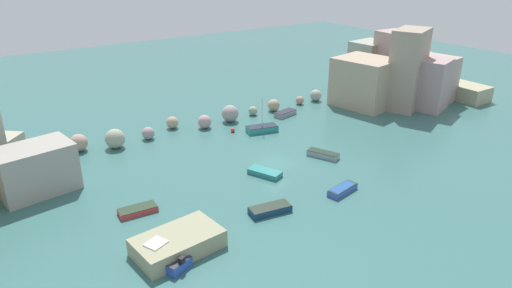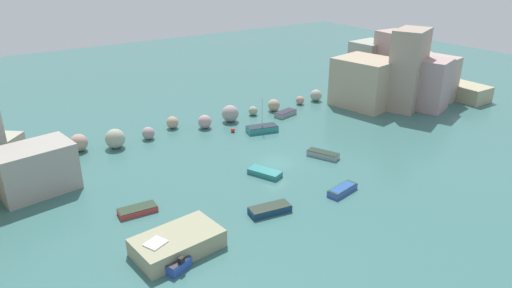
# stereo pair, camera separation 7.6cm
# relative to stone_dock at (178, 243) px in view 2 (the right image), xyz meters

# --- Properties ---
(cove_water) EXTENTS (160.00, 160.00, 0.00)m
(cove_water) POSITION_rel_stone_dock_xyz_m (16.42, 8.93, -0.75)
(cove_water) COLOR #396B67
(cove_water) RESTS_ON ground
(cliff_headland_right) EXTENTS (22.35, 20.16, 11.92)m
(cliff_headland_right) POSITION_rel_stone_dock_xyz_m (47.42, 17.56, 3.36)
(cliff_headland_right) COLOR tan
(cliff_headland_right) RESTS_ON ground
(rock_breakwater) EXTENTS (43.23, 4.25, 2.43)m
(rock_breakwater) POSITION_rel_stone_dock_xyz_m (10.92, 24.06, 0.30)
(rock_breakwater) COLOR #9E8B90
(rock_breakwater) RESTS_ON ground
(stone_dock) EXTENTS (7.26, 4.75, 1.50)m
(stone_dock) POSITION_rel_stone_dock_xyz_m (0.00, 0.00, 0.00)
(stone_dock) COLOR #9C9A78
(stone_dock) RESTS_ON ground
(channel_buoy) EXTENTS (0.57, 0.57, 0.57)m
(channel_buoy) POSITION_rel_stone_dock_xyz_m (17.52, 19.83, -0.47)
(channel_buoy) COLOR red
(channel_buoy) RESTS_ON cove_water
(moored_boat_0) EXTENTS (2.64, 3.90, 0.69)m
(moored_boat_0) POSITION_rel_stone_dock_xyz_m (22.01, 7.03, -0.41)
(moored_boat_0) COLOR gray
(moored_boat_0) RESTS_ON cove_water
(moored_boat_1) EXTENTS (4.40, 2.73, 4.71)m
(moored_boat_1) POSITION_rel_stone_dock_xyz_m (20.83, 17.75, -0.32)
(moored_boat_1) COLOR teal
(moored_boat_1) RESTS_ON cove_water
(moored_boat_2) EXTENTS (4.10, 2.17, 0.67)m
(moored_boat_2) POSITION_rel_stone_dock_xyz_m (9.59, 0.54, -0.42)
(moored_boat_2) COLOR navy
(moored_boat_2) RESTS_ON cove_water
(moored_boat_3) EXTENTS (3.60, 1.77, 0.56)m
(moored_boat_3) POSITION_rel_stone_dock_xyz_m (-0.52, 7.44, -0.47)
(moored_boat_3) COLOR #BE3836
(moored_boat_3) RESTS_ON cove_water
(moored_boat_4) EXTENTS (3.69, 2.16, 0.71)m
(moored_boat_4) POSITION_rel_stone_dock_xyz_m (27.33, 21.07, -0.40)
(moored_boat_4) COLOR gray
(moored_boat_4) RESTS_ON cove_water
(moored_boat_5) EXTENTS (3.71, 1.89, 0.64)m
(moored_boat_5) POSITION_rel_stone_dock_xyz_m (17.81, -0.50, -0.42)
(moored_boat_5) COLOR #3A57B3
(moored_boat_5) RESTS_ON cove_water
(moored_boat_6) EXTENTS (3.62, 5.04, 1.60)m
(moored_boat_6) POSITION_rel_stone_dock_xyz_m (-1.74, -0.52, -0.19)
(moored_boat_6) COLOR #2C4FB3
(moored_boat_6) RESTS_ON cove_water
(moored_boat_7) EXTENTS (2.82, 3.91, 0.58)m
(moored_boat_7) POSITION_rel_stone_dock_xyz_m (13.67, 7.08, -0.46)
(moored_boat_7) COLOR teal
(moored_boat_7) RESTS_ON cove_water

